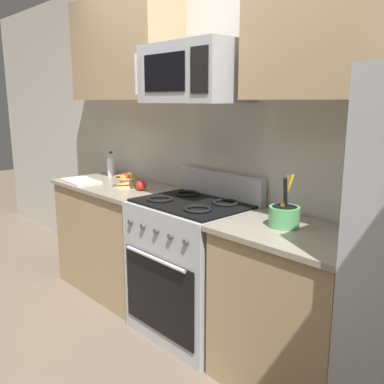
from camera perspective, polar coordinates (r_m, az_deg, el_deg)
The scene contains 13 objects.
ground_plane at distance 2.78m, azimuth -10.66°, elevation -22.46°, with size 16.00×16.00×0.00m, color #6B5B4C.
wall_back at distance 2.96m, azimuth 5.18°, elevation 6.84°, with size 8.00×0.10×2.60m, color beige.
counter_left at distance 3.61m, azimuth -10.19°, elevation -6.01°, with size 1.09×0.58×0.91m.
range_oven at distance 2.91m, azimuth 0.04°, elevation -10.04°, with size 0.76×0.62×1.09m.
counter_right at distance 2.45m, azimuth 13.14°, elevation -15.31°, with size 0.80×0.58×0.91m.
microwave at distance 2.71m, azimuth 0.44°, elevation 15.68°, with size 0.68×0.44×0.36m.
upper_cabinets_left at distance 3.54m, azimuth -9.19°, elevation 18.52°, with size 1.08×0.34×0.78m.
upper_cabinets_right at distance 2.33m, azimuth 17.29°, elevation 21.49°, with size 0.79×0.34×0.78m.
utensil_crock at distance 2.32m, azimuth 12.32°, elevation -3.07°, with size 0.17×0.17×0.29m.
fruit_basket at distance 3.38m, azimuth -8.74°, elevation 1.60°, with size 0.23×0.23×0.11m.
apple_loose at distance 3.21m, azimuth -6.86°, elevation 0.90°, with size 0.08×0.08×0.08m, color red.
cutting_board at distance 3.65m, azimuth -14.79°, elevation 1.46°, with size 0.37×0.22×0.02m, color silver.
bottle_vinegar at distance 3.84m, azimuth -10.84°, elevation 3.58°, with size 0.07×0.07×0.22m.
Camera 1 is at (1.97, -1.18, 1.58)m, focal length 39.57 mm.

